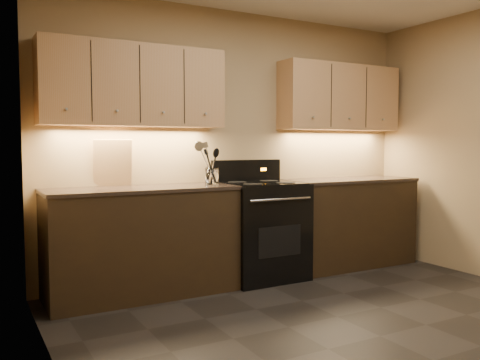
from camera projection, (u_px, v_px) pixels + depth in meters
name	position (u px, v px, depth m)	size (l,w,h in m)	color
floor	(380.00, 336.00, 3.43)	(4.00, 4.00, 0.00)	black
wall_back	(238.00, 144.00, 5.08)	(4.00, 0.04, 2.60)	tan
wall_left	(69.00, 143.00, 2.37)	(0.04, 4.00, 2.60)	tan
counter_left	(142.00, 241.00, 4.34)	(1.62, 0.62, 0.93)	black
counter_right	(347.00, 222.00, 5.45)	(1.46, 0.62, 0.93)	black
stove	(261.00, 229.00, 4.90)	(0.76, 0.68, 1.14)	black
upper_cab_left	(134.00, 86.00, 4.38)	(1.60, 0.30, 0.70)	tan
upper_cab_right	(340.00, 98.00, 5.49)	(1.44, 0.30, 0.70)	tan
outlet_plate	(108.00, 164.00, 4.46)	(0.09, 0.01, 0.12)	#B2B5BA
utensil_crock	(212.00, 176.00, 4.66)	(0.16, 0.16, 0.15)	white
cutting_board	(113.00, 163.00, 4.43)	(0.33, 0.02, 0.41)	tan
wooden_spoon	(210.00, 165.00, 4.63)	(0.06, 0.06, 0.32)	tan
black_spoon	(211.00, 165.00, 4.66)	(0.06, 0.06, 0.32)	black
black_turner	(215.00, 164.00, 4.64)	(0.08, 0.08, 0.33)	black
steel_spatula	(214.00, 161.00, 4.68)	(0.08, 0.08, 0.39)	silver
steel_skimmer	(215.00, 161.00, 4.65)	(0.09, 0.09, 0.39)	silver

